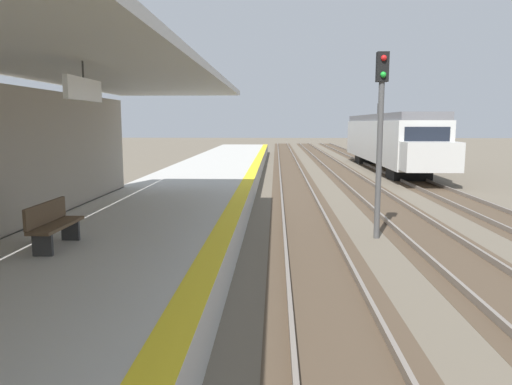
{
  "coord_description": "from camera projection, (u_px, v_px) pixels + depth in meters",
  "views": [
    {
      "loc": [
        0.92,
        1.81,
        3.28
      ],
      "look_at": [
        0.58,
        10.03,
        2.1
      ],
      "focal_mm": 34.06,
      "sensor_mm": 36.0,
      "label": 1
    }
  ],
  "objects": [
    {
      "name": "track_pair_middle",
      "position": [
        392.0,
        210.0,
        18.27
      ],
      "size": [
        2.34,
        120.0,
        0.16
      ],
      "color": "#4C3D2D",
      "rests_on": "ground"
    },
    {
      "name": "track_pair_far_side",
      "position": [
        484.0,
        210.0,
        18.14
      ],
      "size": [
        2.34,
        120.0,
        0.16
      ],
      "color": "#4C3D2D",
      "rests_on": "ground"
    },
    {
      "name": "rail_signal_post",
      "position": [
        380.0,
        126.0,
        13.49
      ],
      "size": [
        0.32,
        0.34,
        5.2
      ],
      "color": "#4C4C4C",
      "rests_on": "ground"
    },
    {
      "name": "platform_bench",
      "position": [
        53.0,
        223.0,
        9.29
      ],
      "size": [
        0.45,
        1.6,
        0.88
      ],
      "color": "brown",
      "rests_on": "station_platform"
    },
    {
      "name": "approaching_train",
      "position": [
        388.0,
        139.0,
        33.61
      ],
      "size": [
        2.93,
        19.6,
        4.76
      ],
      "color": "silver",
      "rests_on": "ground"
    },
    {
      "name": "station_platform",
      "position": [
        162.0,
        218.0,
        14.58
      ],
      "size": [
        5.0,
        80.0,
        0.91
      ],
      "color": "#B7B5AD",
      "rests_on": "ground"
    },
    {
      "name": "track_pair_nearest_platform",
      "position": [
        302.0,
        209.0,
        18.41
      ],
      "size": [
        2.34,
        120.0,
        0.16
      ],
      "color": "#4C3D2D",
      "rests_on": "ground"
    }
  ]
}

